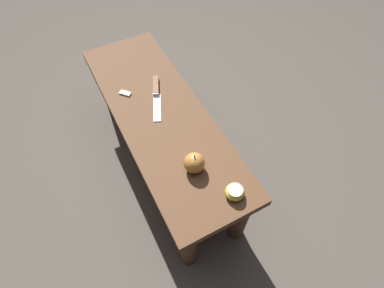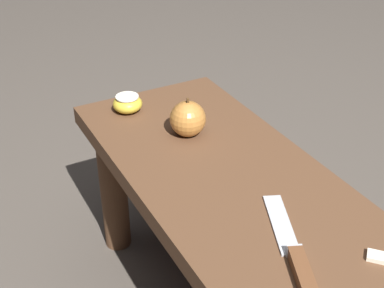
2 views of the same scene
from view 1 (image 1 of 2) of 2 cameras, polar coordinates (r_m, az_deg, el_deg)
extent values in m
plane|color=#4C443D|center=(1.60, -4.84, -3.52)|extent=(8.00, 8.00, 0.00)
cube|color=brown|center=(1.29, -6.01, 5.34)|extent=(1.09, 0.36, 0.04)
cylinder|color=brown|center=(1.28, 9.16, -13.57)|extent=(0.07, 0.07, 0.36)
cylinder|color=brown|center=(1.79, -8.41, 13.05)|extent=(0.07, 0.07, 0.36)
cylinder|color=brown|center=(1.23, -0.73, -18.63)|extent=(0.07, 0.07, 0.36)
cylinder|color=brown|center=(1.75, -15.76, 10.24)|extent=(0.07, 0.07, 0.36)
cube|color=#B7BABF|center=(1.30, -6.83, 6.78)|extent=(0.15, 0.09, 0.00)
cube|color=#B7BABF|center=(1.34, -6.88, 9.39)|extent=(0.02, 0.03, 0.02)
cube|color=brown|center=(1.38, -6.90, 11.03)|extent=(0.11, 0.07, 0.02)
sphere|color=#B27233|center=(1.08, 0.58, -3.58)|extent=(0.08, 0.08, 0.08)
cylinder|color=#4C3319|center=(1.05, 0.60, -2.38)|extent=(0.01, 0.01, 0.01)
ellipsoid|color=gold|center=(1.06, 8.15, -9.06)|extent=(0.07, 0.07, 0.04)
cylinder|color=white|center=(1.04, 8.27, -8.62)|extent=(0.05, 0.05, 0.00)
cube|color=white|center=(1.38, -12.59, 9.43)|extent=(0.05, 0.05, 0.01)
camera|label=2|loc=(1.60, 0.28, 41.71)|focal=50.00mm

